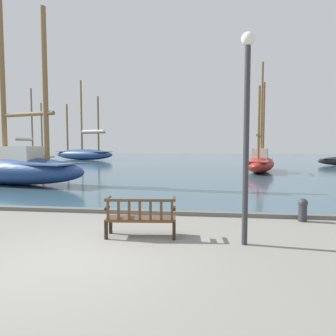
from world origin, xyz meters
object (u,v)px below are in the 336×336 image
Objects in this scene: sailboat_centre_channel at (10,165)px; lamp_post at (247,119)px; sailboat_far_starboard at (32,160)px; mooring_bollard at (303,209)px; sailboat_outer_starboard at (260,162)px; sailboat_distant_harbor at (84,153)px; park_bench at (141,217)px.

sailboat_centre_channel is 2.77× the size of lamp_post.
mooring_bollard is (19.62, -18.63, -0.46)m from sailboat_far_starboard.
sailboat_outer_starboard is 0.71× the size of sailboat_centre_channel.
sailboat_outer_starboard is at bearing 33.06° from sailboat_centre_channel.
sailboat_centre_channel is (-14.86, -9.67, 0.20)m from sailboat_outer_starboard.
sailboat_far_starboard is 0.63× the size of sailboat_distant_harbor.
lamp_post is at bearing -62.47° from sailboat_distant_harbor.
park_bench is 4.62m from mooring_bollard.
mooring_bollard is at bearing 25.67° from park_bench.
sailboat_distant_harbor reaches higher than sailboat_outer_starboard.
sailboat_distant_harbor is 2.75× the size of lamp_post.
sailboat_outer_starboard is 30.24m from sailboat_distant_harbor.
mooring_bollard is at bearing 50.28° from lamp_post.
sailboat_centre_channel is at bearing 137.69° from park_bench.
park_bench is 12.33m from sailboat_centre_channel.
lamp_post is at bearing -129.72° from mooring_bollard.
sailboat_far_starboard is at bearing 117.21° from sailboat_centre_channel.
sailboat_centre_channel is (8.24, -29.18, -0.06)m from sailboat_distant_harbor.
sailboat_centre_channel is at bearing -74.23° from sailboat_distant_harbor.
mooring_bollard is at bearing -95.68° from sailboat_outer_starboard.
sailboat_outer_starboard is at bearing 79.28° from lamp_post.
sailboat_distant_harbor is 41.50m from mooring_bollard.
sailboat_outer_starboard reaches higher than park_bench.
park_bench is 0.13× the size of sailboat_centre_channel.
sailboat_far_starboard is at bearing 172.83° from sailboat_outer_starboard.
sailboat_far_starboard is 1.73× the size of lamp_post.
sailboat_far_starboard is 21.37m from sailboat_outer_starboard.
sailboat_outer_starboard is 16.05m from mooring_bollard.
park_bench is 2.52× the size of mooring_bollard.
mooring_bollard is at bearing -43.52° from sailboat_far_starboard.
sailboat_distant_harbor is at bearing 105.77° from sailboat_centre_channel.
sailboat_outer_starboard is at bearing 84.32° from mooring_bollard.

